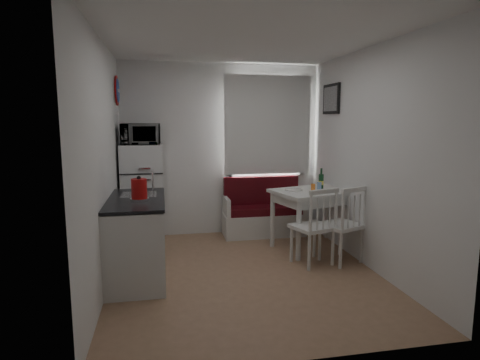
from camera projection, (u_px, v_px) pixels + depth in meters
The scene contains 22 objects.
floor at pixel (245, 273), 4.63m from camera, with size 3.00×3.50×0.02m, color #997251.
ceiling at pixel (245, 40), 4.25m from camera, with size 3.00×3.50×0.02m, color white.
wall_back at pixel (222, 150), 6.14m from camera, with size 3.00×0.02×2.60m, color white.
wall_front at pixel (297, 187), 2.74m from camera, with size 3.00×0.02×2.60m, color white.
wall_left at pixel (104, 164), 4.16m from camera, with size 0.02×3.50×2.60m, color white.
wall_right at pixel (369, 159), 4.73m from camera, with size 0.02×3.50×2.60m, color white.
window at pixel (267, 128), 6.20m from camera, with size 1.22×0.06×1.47m, color white.
curtain at pixel (268, 125), 6.12m from camera, with size 1.35×0.02×1.50m, color white.
kitchen_counter at pixel (137, 237), 4.49m from camera, with size 0.62×1.32×1.16m.
wall_sign at pixel (118, 91), 5.44m from camera, with size 0.40×0.40×0.03m, color #1A49A1.
picture_frame at pixel (331, 99), 5.68m from camera, with size 0.04×0.52×0.42m, color black.
bench at pixel (263, 216), 6.17m from camera, with size 1.24×0.48×0.88m.
dining_table at pixel (315, 197), 5.45m from camera, with size 1.25×1.02×0.81m.
chair_left at pixel (316, 218), 4.77m from camera, with size 0.56×0.56×0.52m.
chair_right at pixel (345, 217), 4.84m from camera, with size 0.58×0.58×0.52m.
fridge at pixel (143, 195), 5.66m from camera, with size 0.57×0.57×1.42m, color white.
microwave at pixel (141, 134), 5.49m from camera, with size 0.52×0.35×0.29m, color white.
kettle at pixel (139, 189), 4.24m from camera, with size 0.20×0.20×0.26m, color #B80E0E.
wine_bottle at pixel (321, 178), 5.54m from camera, with size 0.07×0.07×0.28m, color #133E20, non-canonical shape.
drinking_glass_orange at pixel (313, 187), 5.37m from camera, with size 0.06×0.06×0.09m, color orange.
drinking_glass_blue at pixel (319, 186), 5.49m from camera, with size 0.06×0.06×0.10m, color #79A2CE.
plate at pixel (294, 190), 5.40m from camera, with size 0.24×0.24×0.02m, color white.
Camera 1 is at (-0.90, -4.33, 1.76)m, focal length 30.00 mm.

